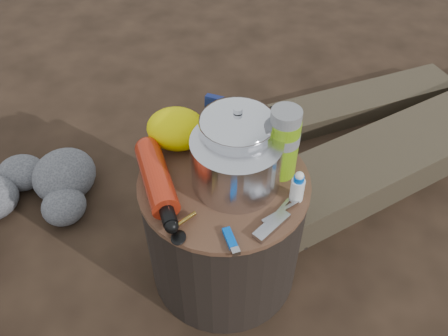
# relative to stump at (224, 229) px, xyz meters

# --- Properties ---
(ground) EXTENTS (60.00, 60.00, 0.00)m
(ground) POSITION_rel_stump_xyz_m (0.00, 0.00, -0.22)
(ground) COLOR black
(ground) RESTS_ON ground
(stump) EXTENTS (0.47, 0.47, 0.43)m
(stump) POSITION_rel_stump_xyz_m (0.00, 0.00, 0.00)
(stump) COLOR black
(stump) RESTS_ON ground
(log_main) EXTENTS (1.53, 1.28, 0.14)m
(log_main) POSITION_rel_stump_xyz_m (0.82, 0.72, -0.14)
(log_main) COLOR #3E3425
(log_main) RESTS_ON ground
(log_small) EXTENTS (1.01, 0.68, 0.09)m
(log_small) POSITION_rel_stump_xyz_m (0.46, 0.91, -0.17)
(log_small) COLOR #3E3425
(log_small) RESTS_ON ground
(foil_windscreen) EXTENTS (0.24, 0.24, 0.15)m
(foil_windscreen) POSITION_rel_stump_xyz_m (0.03, 0.00, 0.29)
(foil_windscreen) COLOR silver
(foil_windscreen) RESTS_ON stump
(camping_pot) EXTENTS (0.20, 0.20, 0.20)m
(camping_pot) POSITION_rel_stump_xyz_m (0.03, 0.06, 0.31)
(camping_pot) COLOR silver
(camping_pot) RESTS_ON stump
(fuel_bottle) EXTENTS (0.20, 0.30, 0.07)m
(fuel_bottle) POSITION_rel_stump_xyz_m (-0.17, -0.05, 0.25)
(fuel_bottle) COLOR #B42913
(fuel_bottle) RESTS_ON stump
(thermos) EXTENTS (0.08, 0.08, 0.21)m
(thermos) POSITION_rel_stump_xyz_m (0.15, 0.06, 0.32)
(thermos) COLOR #72A613
(thermos) RESTS_ON stump
(travel_mug) EXTENTS (0.08, 0.08, 0.12)m
(travel_mug) POSITION_rel_stump_xyz_m (0.13, 0.15, 0.27)
(travel_mug) COLOR black
(travel_mug) RESTS_ON stump
(stuff_sack) EXTENTS (0.17, 0.14, 0.12)m
(stuff_sack) POSITION_rel_stump_xyz_m (-0.15, 0.13, 0.28)
(stuff_sack) COLOR #F6E600
(stuff_sack) RESTS_ON stump
(food_pouch) EXTENTS (0.10, 0.04, 0.12)m
(food_pouch) POSITION_rel_stump_xyz_m (-0.04, 0.20, 0.28)
(food_pouch) COLOR #0E184D
(food_pouch) RESTS_ON stump
(lighter) EXTENTS (0.05, 0.08, 0.01)m
(lighter) POSITION_rel_stump_xyz_m (0.04, -0.19, 0.22)
(lighter) COLOR blue
(lighter) RESTS_ON stump
(multitool) EXTENTS (0.09, 0.11, 0.02)m
(multitool) POSITION_rel_stump_xyz_m (0.14, -0.14, 0.22)
(multitool) COLOR #A8A8AD
(multitool) RESTS_ON stump
(pot_grabber) EXTENTS (0.10, 0.11, 0.01)m
(pot_grabber) POSITION_rel_stump_xyz_m (0.15, -0.10, 0.22)
(pot_grabber) COLOR #A8A8AD
(pot_grabber) RESTS_ON stump
(spork) EXTENTS (0.11, 0.13, 0.01)m
(spork) POSITION_rel_stump_xyz_m (-0.12, -0.16, 0.22)
(spork) COLOR black
(spork) RESTS_ON stump
(squeeze_bottle) EXTENTS (0.04, 0.04, 0.09)m
(squeeze_bottle) POSITION_rel_stump_xyz_m (0.20, -0.04, 0.26)
(squeeze_bottle) COLOR white
(squeeze_bottle) RESTS_ON stump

